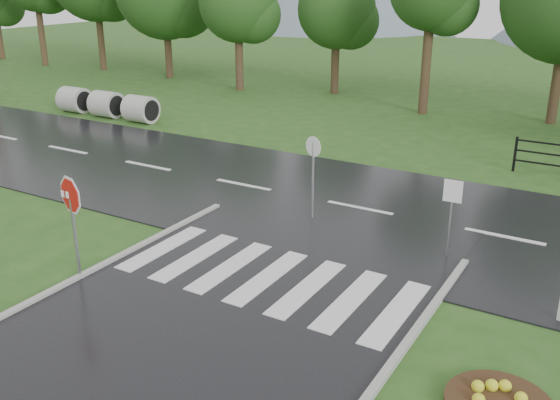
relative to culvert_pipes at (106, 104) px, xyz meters
The scene contains 7 objects.
main_road 15.81m from the culvert_pipes, 18.45° to the right, with size 90.00×8.00×0.04m, color black.
crosswalk 18.02m from the culvert_pipes, 33.72° to the right, with size 6.50×2.80×0.02m.
treeline 18.35m from the culvert_pipes, 29.38° to the left, with size 83.20×5.20×10.00m.
culvert_pipes is the anchor object (origin of this frame).
stop_sign 16.66m from the culvert_pipes, 46.68° to the right, with size 1.09×0.29×2.53m.
reg_sign_small 19.34m from the culvert_pipes, 20.88° to the right, with size 0.43×0.06×1.94m.
reg_sign_round 15.58m from the culvert_pipes, 24.27° to the right, with size 0.52×0.19×2.35m.
Camera 1 is at (6.53, -5.43, 6.41)m, focal length 40.00 mm.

